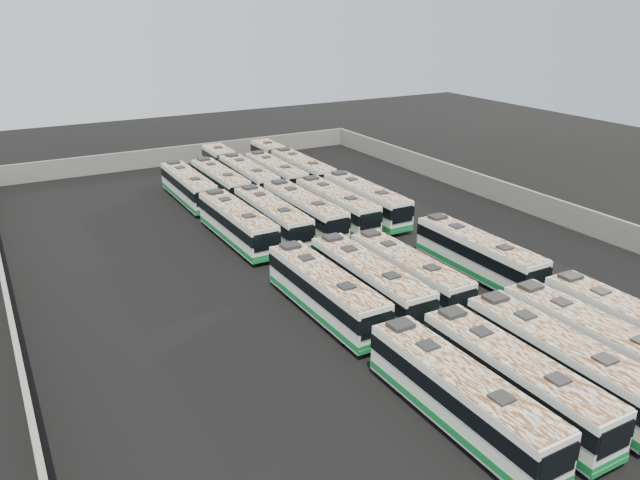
{
  "coord_description": "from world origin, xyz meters",
  "views": [
    {
      "loc": [
        -22.31,
        -37.45,
        18.87
      ],
      "look_at": [
        -0.46,
        1.55,
        1.6
      ],
      "focal_mm": 35.0,
      "sensor_mm": 36.0,
      "label": 1
    }
  ],
  "objects_px": {
    "bus_midfront_center": "(408,273)",
    "bus_midback_right": "(336,206)",
    "bus_midfront_far_right": "(478,254)",
    "bus_midfront_far_left": "(325,291)",
    "bus_front_far_right": "(633,330)",
    "bus_midback_left": "(272,217)",
    "bus_back_left": "(220,182)",
    "bus_midback_center": "(304,211)",
    "bus_front_right": "(596,343)",
    "bus_front_far_left": "(460,395)",
    "bus_back_far_right": "(290,165)",
    "bus_back_right": "(276,174)",
    "bus_front_left": "(514,378)",
    "bus_front_center": "(559,360)",
    "bus_back_far_left": "(188,186)",
    "bus_midback_far_left": "(237,223)",
    "bus_back_center": "(238,171)",
    "bus_midback_far_right": "(366,200)",
    "bus_midfront_left": "(369,281)"
  },
  "relations": [
    {
      "from": "bus_midfront_center",
      "to": "bus_midback_right",
      "type": "relative_size",
      "value": 0.98
    },
    {
      "from": "bus_midfront_far_right",
      "to": "bus_midfront_far_left",
      "type": "bearing_deg",
      "value": 179.9
    },
    {
      "from": "bus_front_far_right",
      "to": "bus_midback_left",
      "type": "xyz_separation_m",
      "value": [
        -9.48,
        27.4,
        0.02
      ]
    },
    {
      "from": "bus_midfront_far_left",
      "to": "bus_midfront_center",
      "type": "bearing_deg",
      "value": -2.18
    },
    {
      "from": "bus_midfront_center",
      "to": "bus_back_left",
      "type": "xyz_separation_m",
      "value": [
        -3.06,
        27.54,
        0.01
      ]
    },
    {
      "from": "bus_midback_center",
      "to": "bus_front_right",
      "type": "bearing_deg",
      "value": -83.84
    },
    {
      "from": "bus_front_far_left",
      "to": "bus_back_far_right",
      "type": "distance_m",
      "value": 44.87
    },
    {
      "from": "bus_midback_right",
      "to": "bus_back_right",
      "type": "height_order",
      "value": "bus_midback_right"
    },
    {
      "from": "bus_front_left",
      "to": "bus_midfront_far_left",
      "type": "bearing_deg",
      "value": 104.25
    },
    {
      "from": "bus_front_far_right",
      "to": "bus_midfront_far_right",
      "type": "relative_size",
      "value": 0.99
    },
    {
      "from": "bus_front_center",
      "to": "bus_back_far_left",
      "type": "height_order",
      "value": "bus_front_center"
    },
    {
      "from": "bus_front_far_right",
      "to": "bus_midback_far_left",
      "type": "distance_m",
      "value": 30.13
    },
    {
      "from": "bus_back_right",
      "to": "bus_back_center",
      "type": "bearing_deg",
      "value": 136.04
    },
    {
      "from": "bus_front_right",
      "to": "bus_back_right",
      "type": "height_order",
      "value": "bus_front_right"
    },
    {
      "from": "bus_front_right",
      "to": "bus_back_far_right",
      "type": "distance_m",
      "value": 43.06
    },
    {
      "from": "bus_front_far_left",
      "to": "bus_midback_left",
      "type": "bearing_deg",
      "value": 82.99
    },
    {
      "from": "bus_front_far_right",
      "to": "bus_back_left",
      "type": "relative_size",
      "value": 1.01
    },
    {
      "from": "bus_midback_center",
      "to": "bus_midback_far_right",
      "type": "bearing_deg",
      "value": -0.69
    },
    {
      "from": "bus_midback_left",
      "to": "bus_midfront_far_left",
      "type": "bearing_deg",
      "value": -101.57
    },
    {
      "from": "bus_front_far_right",
      "to": "bus_front_far_left",
      "type": "bearing_deg",
      "value": -178.73
    },
    {
      "from": "bus_midback_left",
      "to": "bus_back_left",
      "type": "relative_size",
      "value": 1.02
    },
    {
      "from": "bus_midback_center",
      "to": "bus_midback_far_right",
      "type": "relative_size",
      "value": 1.0
    },
    {
      "from": "bus_midback_far_left",
      "to": "bus_midfront_far_left",
      "type": "bearing_deg",
      "value": -90.62
    },
    {
      "from": "bus_front_right",
      "to": "bus_midback_far_left",
      "type": "distance_m",
      "value": 28.93
    },
    {
      "from": "bus_front_far_left",
      "to": "bus_midfront_far_left",
      "type": "xyz_separation_m",
      "value": [
        -0.0,
        12.68,
        0.01
      ]
    },
    {
      "from": "bus_front_far_left",
      "to": "bus_midfront_center",
      "type": "distance_m",
      "value": 14.01
    },
    {
      "from": "bus_midback_right",
      "to": "bus_front_center",
      "type": "bearing_deg",
      "value": -96.2
    },
    {
      "from": "bus_front_far_right",
      "to": "bus_midfront_far_right",
      "type": "xyz_separation_m",
      "value": [
        0.06,
        12.61,
        0.03
      ]
    },
    {
      "from": "bus_midfront_far_right",
      "to": "bus_back_center",
      "type": "relative_size",
      "value": 0.65
    },
    {
      "from": "bus_front_center",
      "to": "bus_midfront_far_right",
      "type": "bearing_deg",
      "value": 64.34
    },
    {
      "from": "bus_back_far_right",
      "to": "bus_back_center",
      "type": "bearing_deg",
      "value": -179.7
    },
    {
      "from": "bus_front_center",
      "to": "bus_front_right",
      "type": "xyz_separation_m",
      "value": [
        3.07,
        0.2,
        -0.02
      ]
    },
    {
      "from": "bus_midback_far_left",
      "to": "bus_midback_center",
      "type": "distance_m",
      "value": 6.33
    },
    {
      "from": "bus_front_right",
      "to": "bus_midfront_far_right",
      "type": "relative_size",
      "value": 1.01
    },
    {
      "from": "bus_midfront_center",
      "to": "bus_midfront_far_right",
      "type": "distance_m",
      "value": 6.41
    },
    {
      "from": "bus_front_right",
      "to": "bus_back_right",
      "type": "distance_m",
      "value": 39.97
    },
    {
      "from": "bus_front_far_left",
      "to": "bus_midfront_far_left",
      "type": "bearing_deg",
      "value": 89.64
    },
    {
      "from": "bus_front_right",
      "to": "bus_back_right",
      "type": "bearing_deg",
      "value": 89.09
    },
    {
      "from": "bus_front_far_left",
      "to": "bus_back_left",
      "type": "relative_size",
      "value": 1.03
    },
    {
      "from": "bus_midfront_left",
      "to": "bus_back_left",
      "type": "relative_size",
      "value": 1.04
    },
    {
      "from": "bus_midfront_far_left",
      "to": "bus_midback_right",
      "type": "height_order",
      "value": "bus_midfront_far_left"
    },
    {
      "from": "bus_front_far_right",
      "to": "bus_midback_far_right",
      "type": "relative_size",
      "value": 0.98
    },
    {
      "from": "bus_front_right",
      "to": "bus_midback_right",
      "type": "relative_size",
      "value": 1.01
    },
    {
      "from": "bus_midfront_far_right",
      "to": "bus_back_center",
      "type": "distance_m",
      "value": 31.0
    },
    {
      "from": "bus_midfront_center",
      "to": "bus_midfront_far_right",
      "type": "xyz_separation_m",
      "value": [
        6.41,
        0.16,
        0.05
      ]
    },
    {
      "from": "bus_midfront_left",
      "to": "bus_back_far_right",
      "type": "height_order",
      "value": "bus_midfront_left"
    },
    {
      "from": "bus_midfront_center",
      "to": "bus_midback_center",
      "type": "bearing_deg",
      "value": 89.82
    },
    {
      "from": "bus_front_far_right",
      "to": "bus_midfront_left",
      "type": "height_order",
      "value": "bus_midfront_left"
    },
    {
      "from": "bus_front_center",
      "to": "bus_midback_far_left",
      "type": "height_order",
      "value": "bus_front_center"
    },
    {
      "from": "bus_midfront_far_right",
      "to": "bus_back_far_right",
      "type": "xyz_separation_m",
      "value": [
        0.03,
        30.35,
        -0.05
      ]
    }
  ]
}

